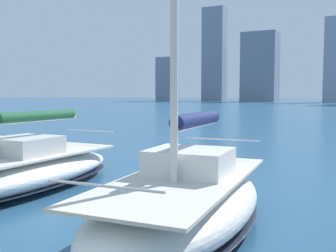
{
  "coord_description": "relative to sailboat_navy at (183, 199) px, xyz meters",
  "views": [
    {
      "loc": [
        -4.33,
        1.56,
        2.91
      ],
      "look_at": [
        -0.23,
        -6.31,
        2.2
      ],
      "focal_mm": 42.0,
      "sensor_mm": 36.0,
      "label": 1
    }
  ],
  "objects": [
    {
      "name": "sailboat_navy",
      "position": [
        0.0,
        0.0,
        0.0
      ],
      "size": [
        3.4,
        6.96,
        11.75
      ],
      "color": "white",
      "rests_on": "ground"
    },
    {
      "name": "sailboat_forest",
      "position": [
        6.02,
        -0.82,
        -0.06
      ],
      "size": [
        2.94,
        8.16,
        12.45
      ],
      "color": "white",
      "rests_on": "ground"
    }
  ]
}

